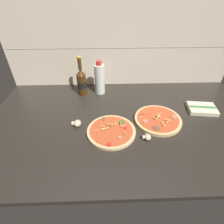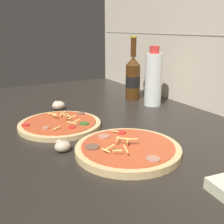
{
  "view_description": "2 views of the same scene",
  "coord_description": "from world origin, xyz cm",
  "px_view_note": "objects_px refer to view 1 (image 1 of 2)",
  "views": [
    {
      "loc": [
        -10.73,
        -76.63,
        67.34
      ],
      "look_at": [
        -7.98,
        3.85,
        6.24
      ],
      "focal_mm": 28.0,
      "sensor_mm": 36.0,
      "label": 1
    },
    {
      "loc": [
        72.55,
        -35.66,
        32.9
      ],
      "look_at": [
        -5.48,
        8.02,
        5.75
      ],
      "focal_mm": 45.0,
      "sensor_mm": 36.0,
      "label": 2
    }
  ],
  "objects_px": {
    "pizza_near": "(111,131)",
    "oil_bottle": "(100,79)",
    "mushroom_right": "(77,123)",
    "mushroom_left": "(147,137)",
    "beer_bottle": "(82,82)",
    "pizza_far": "(158,120)",
    "dish_towel": "(202,109)"
  },
  "relations": [
    {
      "from": "pizza_near",
      "to": "beer_bottle",
      "type": "distance_m",
      "value": 0.45
    },
    {
      "from": "mushroom_right",
      "to": "pizza_near",
      "type": "bearing_deg",
      "value": -17.43
    },
    {
      "from": "oil_bottle",
      "to": "mushroom_right",
      "type": "bearing_deg",
      "value": -108.89
    },
    {
      "from": "pizza_near",
      "to": "pizza_far",
      "type": "height_order",
      "value": "pizza_near"
    },
    {
      "from": "oil_bottle",
      "to": "dish_towel",
      "type": "height_order",
      "value": "oil_bottle"
    },
    {
      "from": "pizza_near",
      "to": "oil_bottle",
      "type": "distance_m",
      "value": 0.43
    },
    {
      "from": "pizza_far",
      "to": "oil_bottle",
      "type": "bearing_deg",
      "value": 135.49
    },
    {
      "from": "pizza_far",
      "to": "oil_bottle",
      "type": "distance_m",
      "value": 0.48
    },
    {
      "from": "pizza_near",
      "to": "mushroom_right",
      "type": "height_order",
      "value": "pizza_near"
    },
    {
      "from": "pizza_near",
      "to": "oil_bottle",
      "type": "relative_size",
      "value": 1.1
    },
    {
      "from": "beer_bottle",
      "to": "mushroom_left",
      "type": "height_order",
      "value": "beer_bottle"
    },
    {
      "from": "beer_bottle",
      "to": "dish_towel",
      "type": "xyz_separation_m",
      "value": [
        0.76,
        -0.22,
        -0.08
      ]
    },
    {
      "from": "mushroom_left",
      "to": "dish_towel",
      "type": "xyz_separation_m",
      "value": [
        0.39,
        0.23,
        -0.0
      ]
    },
    {
      "from": "oil_bottle",
      "to": "mushroom_right",
      "type": "height_order",
      "value": "oil_bottle"
    },
    {
      "from": "pizza_far",
      "to": "dish_towel",
      "type": "bearing_deg",
      "value": 17.44
    },
    {
      "from": "mushroom_right",
      "to": "pizza_far",
      "type": "bearing_deg",
      "value": 3.11
    },
    {
      "from": "oil_bottle",
      "to": "beer_bottle",
      "type": "bearing_deg",
      "value": -172.54
    },
    {
      "from": "pizza_near",
      "to": "dish_towel",
      "type": "relative_size",
      "value": 1.45
    },
    {
      "from": "pizza_far",
      "to": "oil_bottle",
      "type": "xyz_separation_m",
      "value": [
        -0.34,
        0.33,
        0.1
      ]
    },
    {
      "from": "pizza_near",
      "to": "mushroom_right",
      "type": "xyz_separation_m",
      "value": [
        -0.19,
        0.06,
        0.01
      ]
    },
    {
      "from": "pizza_far",
      "to": "dish_towel",
      "type": "height_order",
      "value": "pizza_far"
    },
    {
      "from": "pizza_near",
      "to": "oil_bottle",
      "type": "height_order",
      "value": "oil_bottle"
    },
    {
      "from": "pizza_far",
      "to": "mushroom_right",
      "type": "relative_size",
      "value": 5.16
    },
    {
      "from": "beer_bottle",
      "to": "oil_bottle",
      "type": "xyz_separation_m",
      "value": [
        0.12,
        0.02,
        0.01
      ]
    },
    {
      "from": "beer_bottle",
      "to": "mushroom_right",
      "type": "xyz_separation_m",
      "value": [
        0.0,
        -0.34,
        -0.08
      ]
    },
    {
      "from": "pizza_far",
      "to": "mushroom_left",
      "type": "height_order",
      "value": "pizza_far"
    },
    {
      "from": "mushroom_right",
      "to": "dish_towel",
      "type": "distance_m",
      "value": 0.77
    },
    {
      "from": "oil_bottle",
      "to": "dish_towel",
      "type": "bearing_deg",
      "value": -20.44
    },
    {
      "from": "pizza_near",
      "to": "oil_bottle",
      "type": "xyz_separation_m",
      "value": [
        -0.07,
        0.41,
        0.1
      ]
    },
    {
      "from": "mushroom_left",
      "to": "pizza_far",
      "type": "bearing_deg",
      "value": 57.35
    },
    {
      "from": "mushroom_right",
      "to": "mushroom_left",
      "type": "bearing_deg",
      "value": -17.37
    },
    {
      "from": "pizza_near",
      "to": "pizza_far",
      "type": "bearing_deg",
      "value": 17.38
    }
  ]
}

